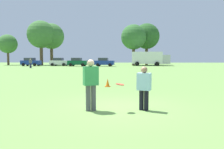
# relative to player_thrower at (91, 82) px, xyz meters

# --- Properties ---
(ground_plane) EXTENTS (166.45, 166.45, 0.00)m
(ground_plane) POSITION_rel_player_thrower_xyz_m (0.87, 0.46, -0.95)
(ground_plane) COLOR #6B9347
(player_thrower) EXTENTS (0.54, 0.43, 1.69)m
(player_thrower) POSITION_rel_player_thrower_xyz_m (0.00, 0.00, 0.00)
(player_thrower) COLOR #4C4C51
(player_thrower) RESTS_ON ground
(player_defender) EXTENTS (0.50, 0.40, 1.46)m
(player_defender) POSITION_rel_player_thrower_xyz_m (1.75, 0.14, -0.14)
(player_defender) COLOR black
(player_defender) RESTS_ON ground
(frisbee) EXTENTS (0.27, 0.27, 0.07)m
(frisbee) POSITION_rel_player_thrower_xyz_m (0.95, -0.05, -0.07)
(frisbee) COLOR #E54C33
(traffic_cone) EXTENTS (0.32, 0.32, 0.48)m
(traffic_cone) POSITION_rel_player_thrower_xyz_m (0.19, 6.38, -0.72)
(traffic_cone) COLOR #D8590C
(traffic_cone) RESTS_ON ground
(parked_car_near_left) EXTENTS (4.33, 2.47, 1.82)m
(parked_car_near_left) POSITION_rel_player_thrower_xyz_m (-19.03, 42.63, -0.03)
(parked_car_near_left) COLOR navy
(parked_car_near_left) RESTS_ON ground
(parked_car_mid_left) EXTENTS (4.33, 2.47, 1.82)m
(parked_car_mid_left) POSITION_rel_player_thrower_xyz_m (-12.85, 43.52, -0.03)
(parked_car_mid_left) COLOR silver
(parked_car_mid_left) RESTS_ON ground
(parked_car_center) EXTENTS (4.33, 2.47, 1.82)m
(parked_car_center) POSITION_rel_player_thrower_xyz_m (-8.34, 41.58, -0.03)
(parked_car_center) COLOR #0C4C2D
(parked_car_center) RESTS_ON ground
(parked_car_mid_right) EXTENTS (4.33, 2.47, 1.82)m
(parked_car_mid_right) POSITION_rel_player_thrower_xyz_m (-2.54, 41.34, -0.03)
(parked_car_mid_right) COLOR navy
(parked_car_mid_right) RESTS_ON ground
(box_truck) EXTENTS (8.66, 3.44, 3.18)m
(box_truck) POSITION_rel_player_thrower_xyz_m (7.64, 45.00, 0.80)
(box_truck) COLOR white
(box_truck) RESTS_ON ground
(bystander_sideline_watcher) EXTENTS (0.47, 0.29, 1.65)m
(bystander_sideline_watcher) POSITION_rel_player_thrower_xyz_m (-14.84, 32.06, -0.02)
(bystander_sideline_watcher) COLOR #1E234C
(bystander_sideline_watcher) RESTS_ON ground
(tree_west_oak) EXTENTS (4.78, 4.78, 7.76)m
(tree_west_oak) POSITION_rel_player_thrower_xyz_m (-27.72, 49.85, 4.39)
(tree_west_oak) COLOR brown
(tree_west_oak) RESTS_ON ground
(tree_west_maple) EXTENTS (6.83, 6.83, 11.10)m
(tree_west_maple) POSITION_rel_player_thrower_xyz_m (-18.96, 49.43, 6.69)
(tree_west_maple) COLOR brown
(tree_west_maple) RESTS_ON ground
(tree_center_elm) EXTENTS (6.63, 6.63, 10.77)m
(tree_center_elm) POSITION_rel_player_thrower_xyz_m (-17.09, 51.85, 6.46)
(tree_center_elm) COLOR brown
(tree_center_elm) RESTS_ON ground
(tree_east_birch) EXTENTS (6.18, 6.18, 10.04)m
(tree_east_birch) POSITION_rel_player_thrower_xyz_m (4.17, 49.39, 5.95)
(tree_east_birch) COLOR brown
(tree_east_birch) RESTS_ON ground
(tree_east_oak) EXTENTS (6.61, 6.61, 10.75)m
(tree_east_oak) POSITION_rel_player_thrower_xyz_m (7.76, 52.66, 6.44)
(tree_east_oak) COLOR brown
(tree_east_oak) RESTS_ON ground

